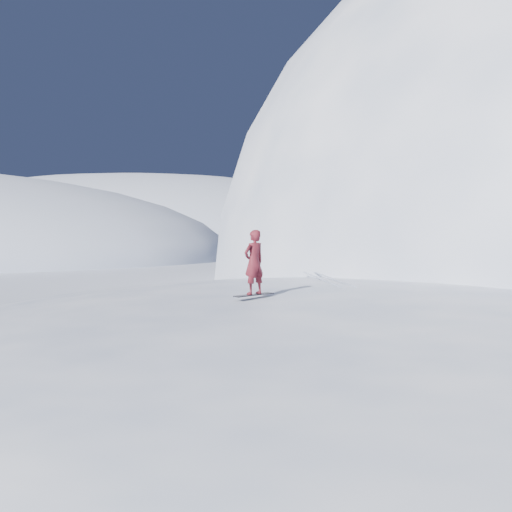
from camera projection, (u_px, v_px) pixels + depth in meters
The scene contains 8 objects.
ground at pixel (362, 383), 14.08m from camera, with size 400.00×400.00×0.00m, color white.
near_ridge at pixel (378, 356), 17.01m from camera, with size 36.00×28.00×4.80m, color white.
peak_shoulder at pixel (467, 294), 33.42m from camera, with size 28.00×24.00×18.00m, color white.
far_ridge_c at pixel (136, 247), 126.12m from camera, with size 140.00×90.00×36.00m, color white.
wind_bumps at pixel (335, 363), 16.22m from camera, with size 16.00×14.40×1.00m.
snowboard at pixel (254, 295), 14.66m from camera, with size 1.37×0.26×0.02m, color black.
snowboarder at pixel (254, 262), 14.61m from camera, with size 0.69×0.45×1.90m, color maroon.
board_tracks at pixel (326, 278), 19.65m from camera, with size 1.58×5.92×0.04m.
Camera 1 is at (-2.17, -14.02, 4.32)m, focal length 35.00 mm.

